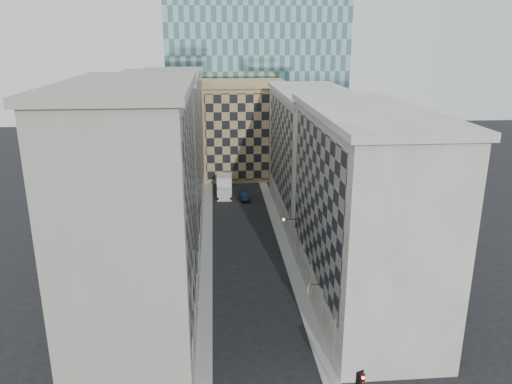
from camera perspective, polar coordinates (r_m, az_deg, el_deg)
sidewalk_west at (r=67.40m, az=-5.64°, el=-6.48°), size 1.50×100.00×0.15m
sidewalk_east at (r=67.99m, az=3.29°, el=-6.20°), size 1.50×100.00×0.15m
bldg_left_a at (r=45.91m, az=-13.38°, el=-2.72°), size 10.80×22.80×23.70m
bldg_left_b at (r=66.97m, az=-10.73°, el=3.33°), size 10.80×22.80×22.70m
bldg_left_c at (r=88.49m, az=-9.35°, el=6.46°), size 10.80×22.80×21.70m
bldg_right_a at (r=51.76m, az=11.98°, el=-2.08°), size 10.80×26.80×20.70m
bldg_right_b at (r=77.10m, az=6.35°, el=4.24°), size 10.80×28.80×19.70m
tan_block at (r=101.31m, az=-1.44°, el=7.25°), size 16.80×14.80×18.80m
church_tower at (r=113.73m, az=-3.00°, el=17.21°), size 7.20×7.20×51.50m
flagpoles_left at (r=42.34m, az=-7.21°, el=-9.78°), size 0.10×6.33×2.33m
bracket_lamp at (r=60.07m, az=3.35°, el=-3.15°), size 1.98×0.36×0.36m
box_truck at (r=89.01m, az=-3.64°, el=0.56°), size 2.77×6.48×3.52m
dark_car at (r=86.89m, az=-1.34°, el=-0.39°), size 1.72×4.49×1.46m
shop_sign at (r=49.55m, az=6.08°, el=-10.90°), size 1.27×0.75×0.85m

